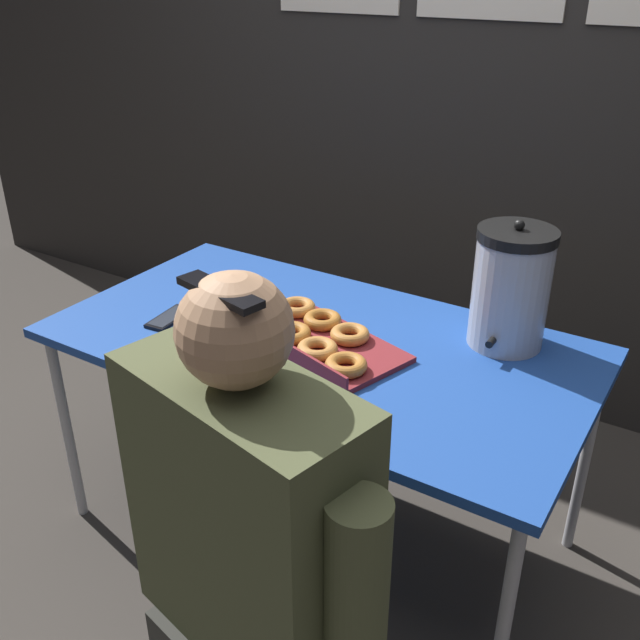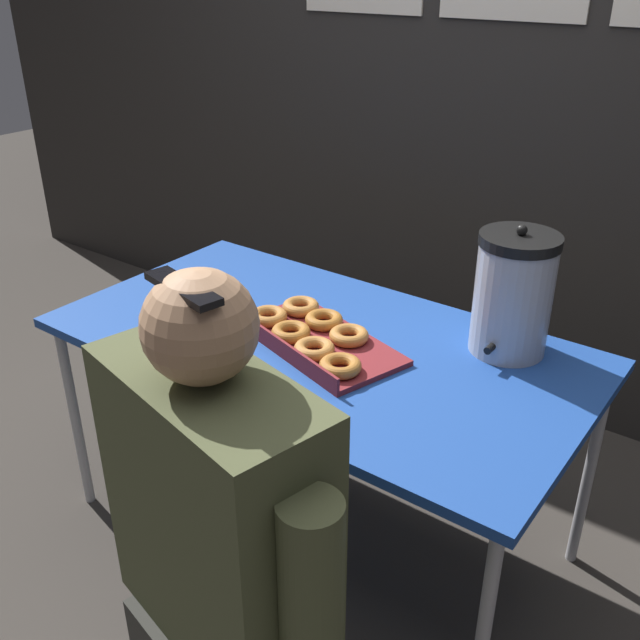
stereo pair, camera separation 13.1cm
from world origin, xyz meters
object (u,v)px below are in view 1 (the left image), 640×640
at_px(donut_box, 315,336).
at_px(coffee_urn, 511,288).
at_px(cell_phone, 170,318).
at_px(person_seated, 251,586).

height_order(donut_box, coffee_urn, coffee_urn).
xyz_separation_m(donut_box, cell_phone, (-0.44, -0.11, -0.02)).
xyz_separation_m(cell_phone, person_seated, (0.73, -0.58, -0.13)).
bearing_deg(donut_box, cell_phone, -149.66).
relative_size(cell_phone, person_seated, 0.13).
bearing_deg(donut_box, coffee_urn, 49.32).
bearing_deg(coffee_urn, person_seated, -98.75).
distance_m(coffee_urn, cell_phone, 0.98).
relative_size(coffee_urn, person_seated, 0.29).
relative_size(coffee_urn, cell_phone, 2.22).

